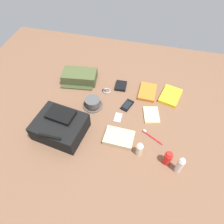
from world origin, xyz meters
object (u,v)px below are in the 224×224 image
object	(u,v)px
lotion_bottle	(139,150)
notepad	(151,115)
toiletry_pouch	(80,77)
paperback_novel	(170,96)
sunscreen_spray	(168,158)
cell_phone	(127,105)
bucket_hat	(93,103)
wallet	(121,86)
toothpaste_tube	(180,166)
wristwatch	(107,91)
travel_guidebook	(147,92)
folded_towel	(119,138)
backpack	(60,126)
media_player	(118,118)
toothbrush	(151,136)

from	to	relation	value
lotion_bottle	notepad	bearing A→B (deg)	-97.20
toiletry_pouch	paperback_novel	world-z (taller)	toiletry_pouch
sunscreen_spray	notepad	size ratio (longest dim) A/B	0.76
cell_phone	bucket_hat	bearing A→B (deg)	13.65
paperback_novel	wallet	xyz separation A→B (m)	(0.41, -0.02, -0.00)
toothpaste_tube	wristwatch	xyz separation A→B (m)	(0.60, -0.56, -0.06)
lotion_bottle	notepad	xyz separation A→B (m)	(-0.04, -0.33, -0.04)
lotion_bottle	travel_guidebook	size ratio (longest dim) A/B	0.55
notepad	folded_towel	xyz separation A→B (m)	(0.19, 0.26, 0.01)
cell_phone	wallet	world-z (taller)	wallet
bucket_hat	paperback_novel	bearing A→B (deg)	-157.90
backpack	toothpaste_tube	xyz separation A→B (m)	(-0.81, 0.10, 0.00)
backpack	sunscreen_spray	world-z (taller)	backpack
media_player	notepad	size ratio (longest dim) A/B	0.57
wallet	travel_guidebook	bearing A→B (deg)	172.25
toiletry_pouch	notepad	size ratio (longest dim) A/B	2.03
bucket_hat	sunscreen_spray	bearing A→B (deg)	150.05
sunscreen_spray	paperback_novel	distance (m)	0.58
backpack	paperback_novel	distance (m)	0.89
backpack	toothbrush	size ratio (longest dim) A/B	2.43
wallet	folded_towel	xyz separation A→B (m)	(-0.09, 0.51, 0.01)
travel_guidebook	wallet	world-z (taller)	travel_guidebook
backpack	media_player	world-z (taller)	backpack
toothpaste_tube	media_player	size ratio (longest dim) A/B	1.68
backpack	travel_guidebook	world-z (taller)	backpack
toiletry_pouch	wallet	xyz separation A→B (m)	(-0.37, -0.01, -0.03)
toiletry_pouch	lotion_bottle	xyz separation A→B (m)	(-0.61, 0.57, 0.01)
travel_guidebook	folded_towel	world-z (taller)	folded_towel
wallet	folded_towel	world-z (taller)	folded_towel
wristwatch	notepad	world-z (taller)	notepad
wallet	notepad	bearing A→B (deg)	136.14
paperback_novel	cell_phone	distance (m)	0.37
toothpaste_tube	toiletry_pouch	bearing A→B (deg)	-36.33
cell_phone	media_player	bearing A→B (deg)	72.04
bucket_hat	toothbrush	world-z (taller)	bucket_hat
toothpaste_tube	cell_phone	world-z (taller)	toothpaste_tube
sunscreen_spray	paperback_novel	world-z (taller)	sunscreen_spray
media_player	wristwatch	distance (m)	0.29
wristwatch	notepad	xyz separation A→B (m)	(-0.39, 0.17, 0.00)
sunscreen_spray	cell_phone	size ratio (longest dim) A/B	0.87
toiletry_pouch	wallet	world-z (taller)	toiletry_pouch
travel_guidebook	toothbrush	xyz separation A→B (m)	(-0.08, 0.42, -0.01)
paperback_novel	wallet	size ratio (longest dim) A/B	2.09
lotion_bottle	toothbrush	size ratio (longest dim) A/B	0.72
paperback_novel	lotion_bottle	bearing A→B (deg)	73.18
wristwatch	folded_towel	distance (m)	0.47
notepad	bucket_hat	bearing A→B (deg)	-12.21
sunscreen_spray	wallet	world-z (taller)	sunscreen_spray
toothpaste_tube	travel_guidebook	size ratio (longest dim) A/B	0.73
media_player	wallet	bearing A→B (deg)	-82.33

